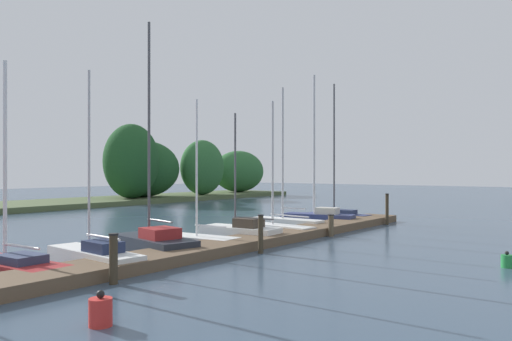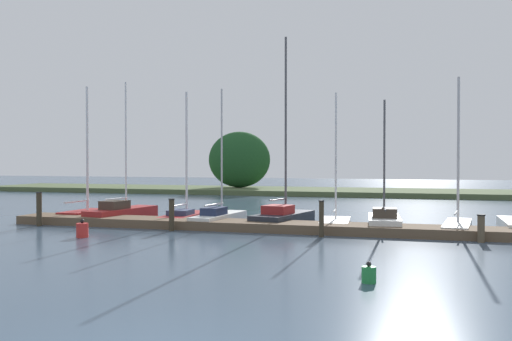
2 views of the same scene
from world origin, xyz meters
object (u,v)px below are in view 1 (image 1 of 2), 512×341
sailboat_8 (284,220)px  mooring_piling_1 (114,258)px  sailboat_3 (92,255)px  channel_buoy_1 (507,261)px  sailboat_4 (152,241)px  mooring_piling_4 (387,209)px  channel_buoy_0 (101,312)px  sailboat_7 (274,226)px  mooring_piling_3 (331,225)px  sailboat_6 (238,231)px  sailboat_5 (198,239)px  sailboat_9 (317,215)px  sailboat_2 (9,263)px  sailboat_10 (337,213)px  mooring_piling_2 (261,234)px

sailboat_8 → mooring_piling_1: size_ratio=5.49×
sailboat_3 → channel_buoy_1: 12.29m
sailboat_4 → mooring_piling_1: size_ratio=6.31×
mooring_piling_4 → channel_buoy_0: 19.95m
mooring_piling_1 → channel_buoy_1: mooring_piling_1 is taller
sailboat_7 → channel_buoy_1: (-2.47, -10.12, -0.12)m
sailboat_3 → mooring_piling_3: size_ratio=6.20×
mooring_piling_1 → sailboat_8: bearing=15.4°
sailboat_6 → mooring_piling_1: sailboat_6 is taller
sailboat_5 → mooring_piling_1: bearing=110.3°
sailboat_9 → mooring_piling_4: bearing=-157.9°
sailboat_2 → sailboat_3: (2.04, -0.95, 0.03)m
sailboat_9 → mooring_piling_1: 15.88m
sailboat_8 → sailboat_10: size_ratio=0.89×
sailboat_3 → sailboat_8: size_ratio=0.84×
sailboat_6 → mooring_piling_2: 3.39m
mooring_piling_1 → mooring_piling_3: size_ratio=1.34×
sailboat_2 → mooring_piling_2: sailboat_2 is taller
sailboat_4 → sailboat_7: bearing=-80.8°
sailboat_9 → mooring_piling_2: bearing=100.0°
sailboat_5 → sailboat_10: bearing=-92.8°
sailboat_3 → channel_buoy_1: sailboat_3 is taller
sailboat_7 → sailboat_8: bearing=-61.0°
channel_buoy_0 → mooring_piling_2: bearing=16.8°
sailboat_7 → sailboat_9: bearing=-77.3°
mooring_piling_2 → channel_buoy_1: bearing=-72.1°
mooring_piling_2 → channel_buoy_0: (-8.29, -2.51, -0.41)m
channel_buoy_0 → sailboat_3: bearing=56.6°
sailboat_8 → channel_buoy_1: size_ratio=14.37×
channel_buoy_1 → mooring_piling_4: bearing=39.5°
mooring_piling_3 → channel_buoy_0: bearing=-168.6°
sailboat_7 → sailboat_9: (4.73, 0.53, 0.14)m
sailboat_4 → sailboat_5: 2.23m
sailboat_3 → mooring_piling_3: (10.31, -2.39, 0.15)m
sailboat_7 → channel_buoy_0: (-13.11, -5.34, -0.04)m
sailboat_7 → channel_buoy_0: size_ratio=9.08×
mooring_piling_3 → channel_buoy_1: mooring_piling_3 is taller
mooring_piling_1 → mooring_piling_3: mooring_piling_1 is taller
sailboat_8 → sailboat_5: bearing=96.2°
mooring_piling_4 → sailboat_4: bearing=168.0°
channel_buoy_0 → mooring_piling_1: bearing=49.3°
sailboat_4 → sailboat_6: size_ratio=1.55×
sailboat_2 → mooring_piling_1: bearing=-168.5°
sailboat_8 → channel_buoy_0: bearing=112.6°
mooring_piling_1 → sailboat_3: bearing=65.9°
sailboat_4 → mooring_piling_4: 13.94m
sailboat_2 → sailboat_8: sailboat_8 is taller
sailboat_8 → sailboat_9: size_ratio=0.88×
channel_buoy_0 → channel_buoy_1: channel_buoy_0 is taller
sailboat_6 → sailboat_7: sailboat_7 is taller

